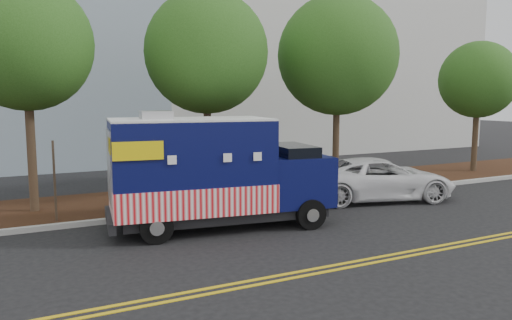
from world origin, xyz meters
name	(u,v)px	position (x,y,z in m)	size (l,w,h in m)	color
ground	(231,222)	(0.00, 0.00, 0.00)	(120.00, 120.00, 0.00)	black
curb	(213,209)	(0.00, 1.40, 0.07)	(120.00, 0.18, 0.15)	#9E9E99
mulch_strip	(191,197)	(0.00, 3.50, 0.07)	(120.00, 4.00, 0.15)	black
centerline_near	(317,268)	(0.00, -4.45, 0.01)	(120.00, 0.10, 0.01)	gold
centerline_far	(324,272)	(0.00, -4.70, 0.01)	(120.00, 0.10, 0.01)	gold
tree_a	(25,45)	(-5.03, 3.38, 5.10)	(3.89, 3.89, 7.05)	#38281C
tree_b	(207,52)	(0.53, 3.19, 5.07)	(4.17, 4.17, 7.17)	#38281C
tree_c	(338,55)	(5.98, 3.25, 5.18)	(4.65, 4.65, 7.51)	#38281C
tree_d	(478,80)	(13.78, 3.14, 4.35)	(3.49, 3.49, 6.11)	#38281C
sign_post	(55,184)	(-4.56, 1.73, 1.20)	(0.06, 0.06, 2.40)	#473828
food_truck	(211,175)	(-0.77, -0.37, 1.46)	(6.37, 3.07, 3.23)	black
white_car	(379,179)	(5.90, 0.55, 0.73)	(2.43, 5.26, 1.46)	white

